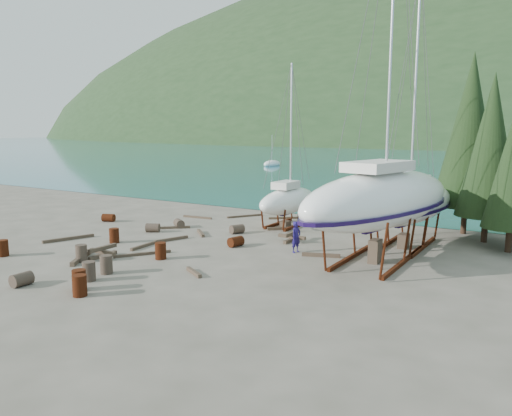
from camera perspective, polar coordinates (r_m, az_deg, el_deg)
The scene contains 41 objects.
ground at distance 26.80m, azimuth -6.92°, elevation -5.60°, with size 600.00×600.00×0.00m, color #595447.
far_house_left at distance 223.64m, azimuth 12.00°, elevation 7.82°, with size 6.60×5.60×5.60m.
far_house_center at distance 213.32m, azimuth 22.23°, elevation 7.30°, with size 6.60×5.60×5.60m.
cypress_near_right at distance 32.42m, azimuth 25.24°, elevation 6.50°, with size 3.60×3.60×10.00m.
cypress_back_left at distance 34.59m, azimuth 23.25°, elevation 8.17°, with size 4.14×4.14×11.50m.
moored_boat_left at distance 92.81m, azimuth 1.83°, elevation 5.07°, with size 2.00×5.00×6.05m.
moored_boat_far at distance 132.58m, azimuth 21.35°, elevation 5.63°, with size 2.00×5.00×6.05m.
large_sailboat_near at distance 26.21m, azimuth 14.09°, elevation 1.04°, with size 6.28×13.21×20.02m.
large_sailboat_far at distance 29.79m, azimuth 16.92°, elevation 0.53°, with size 4.79×10.18×15.52m.
small_sailboat_shore at distance 34.80m, azimuth 3.66°, elevation 0.91°, with size 2.22×6.97×11.14m.
worker at distance 27.53m, azimuth 4.61°, elevation -3.32°, with size 0.63×0.41×1.73m, color #1C1459.
drum_0 at distance 29.95m, azimuth -26.97°, elevation -4.11°, with size 0.58×0.58×0.88m, color #54280E.
drum_1 at distance 24.06m, azimuth -25.20°, elevation -7.39°, with size 0.58×0.58×0.88m, color #2D2823.
drum_2 at distance 38.20m, azimuth -16.50°, elevation -1.08°, with size 0.58×0.58×0.88m, color #54280E.
drum_3 at distance 22.49m, azimuth -19.56°, elevation -7.76°, with size 0.58×0.58×0.88m, color #54280E.
drum_4 at distance 35.86m, azimuth 8.48°, elevation -1.44°, with size 0.58×0.58×0.88m, color #54280E.
drum_5 at distance 24.58m, azimuth -16.74°, elevation -6.20°, with size 0.58×0.58×0.88m, color #2D2823.
drum_6 at distance 28.94m, azimuth -2.33°, elevation -3.85°, with size 0.58×0.58×0.88m, color #54280E.
drum_7 at distance 21.70m, azimuth -19.52°, elevation -8.36°, with size 0.58×0.58×0.88m, color #54280E.
drum_8 at distance 31.00m, azimuth -15.90°, elevation -3.05°, with size 0.58×0.58×0.88m, color #54280E.
drum_9 at distance 34.86m, azimuth -8.79°, elevation -1.75°, with size 0.58×0.58×0.88m, color #2D2823.
drum_11 at distance 32.53m, azimuth -2.18°, elevation -2.42°, with size 0.58×0.58×0.88m, color #2D2823.
drum_14 at distance 26.60m, azimuth -10.85°, elevation -4.83°, with size 0.58×0.58×0.88m, color #54280E.
drum_15 at distance 33.63m, azimuth -11.71°, elevation -2.22°, with size 0.58×0.58×0.88m, color #2D2823.
drum_16 at distance 27.16m, azimuth -19.34°, elevation -4.90°, with size 0.58×0.58×0.88m, color #2D2823.
drum_17 at distance 23.67m, azimuth -18.55°, elevation -6.87°, with size 0.58×0.58×0.88m, color #2D2823.
timber_0 at distance 38.65m, azimuth -1.31°, elevation -0.92°, with size 0.14×2.95×0.14m, color brown.
timber_1 at distance 26.88m, azimuth 7.45°, elevation -5.35°, with size 0.19×2.03×0.19m, color brown.
timber_3 at distance 27.68m, azimuth -12.83°, elevation -5.13°, with size 0.15×3.08×0.15m, color brown.
timber_4 at distance 30.94m, azimuth -9.62°, elevation -3.52°, with size 0.17×2.25×0.17m, color brown.
timber_6 at distance 33.68m, azimuth 2.69°, elevation -2.37°, with size 0.19×1.65×0.19m, color brown.
timber_7 at distance 23.75m, azimuth -7.12°, elevation -7.30°, with size 0.17×1.56×0.17m, color brown.
timber_8 at distance 32.41m, azimuth -6.33°, elevation -2.86°, with size 0.19×1.93×0.19m, color brown.
timber_9 at distance 37.84m, azimuth 3.22°, elevation -1.14°, with size 0.15×2.34×0.15m, color brown.
timber_12 at distance 29.50m, azimuth -12.72°, elevation -4.24°, with size 0.17×2.14×0.17m, color brown.
timber_14 at distance 32.72m, azimuth -20.61°, elevation -3.28°, with size 0.18×3.13×0.18m, color brown.
timber_15 at distance 38.38m, azimuth -6.72°, elevation -1.05°, with size 0.15×2.50×0.15m, color brown.
timber_16 at distance 27.63m, azimuth -19.33°, elevation -5.36°, with size 0.23×2.78×0.23m, color brown.
timber_17 at distance 34.57m, azimuth -9.58°, elevation -2.21°, with size 0.16×2.47×0.16m, color brown.
timber_pile_fore at distance 27.71m, azimuth -17.11°, elevation -4.81°, with size 1.80×1.80×0.60m.
timber_pile_aft at distance 30.25m, azimuth 4.12°, elevation -3.29°, with size 1.80×1.80×0.60m.
Camera 1 is at (16.32, -20.18, 6.72)m, focal length 35.00 mm.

